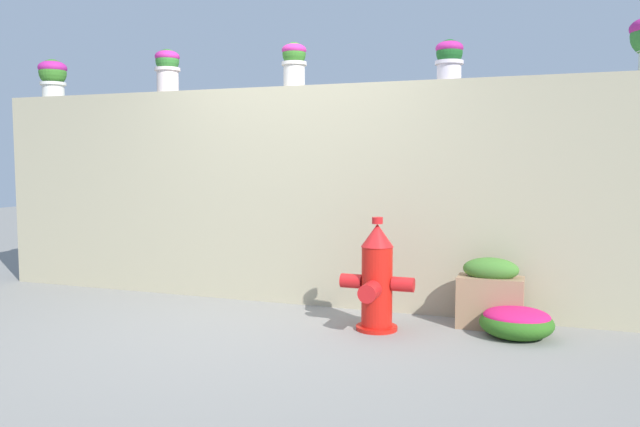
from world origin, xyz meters
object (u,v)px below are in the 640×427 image
(flower_bush_left, at_px, (517,321))
(potted_plant_3, at_px, (449,57))
(fire_hydrant, at_px, (377,280))
(planter_box, at_px, (490,294))
(potted_plant_0, at_px, (53,75))
(potted_plant_2, at_px, (294,61))
(potted_plant_1, at_px, (167,67))

(flower_bush_left, bearing_deg, potted_plant_3, 136.38)
(fire_hydrant, relative_size, flower_bush_left, 1.63)
(fire_hydrant, height_order, flower_bush_left, fire_hydrant)
(flower_bush_left, bearing_deg, planter_box, 134.05)
(planter_box, bearing_deg, potted_plant_3, 137.67)
(flower_bush_left, bearing_deg, potted_plant_0, 172.79)
(potted_plant_3, relative_size, planter_box, 0.61)
(planter_box, bearing_deg, potted_plant_2, 167.40)
(fire_hydrant, distance_m, planter_box, 0.89)
(potted_plant_0, distance_m, fire_hydrant, 4.16)
(potted_plant_1, bearing_deg, fire_hydrant, -17.81)
(fire_hydrant, bearing_deg, planter_box, 24.11)
(potted_plant_2, xyz_separation_m, planter_box, (1.78, -0.40, -1.92))
(potted_plant_1, bearing_deg, potted_plant_2, 1.15)
(potted_plant_1, xyz_separation_m, flower_bush_left, (3.30, -0.58, -2.07))
(potted_plant_0, distance_m, planter_box, 4.90)
(potted_plant_0, height_order, planter_box, potted_plant_0)
(potted_plant_2, bearing_deg, potted_plant_0, -179.66)
(potted_plant_1, bearing_deg, flower_bush_left, -10.05)
(fire_hydrant, xyz_separation_m, planter_box, (0.81, 0.36, -0.12))
(potted_plant_0, height_order, potted_plant_1, potted_plant_1)
(fire_hydrant, bearing_deg, potted_plant_3, 60.05)
(potted_plant_3, distance_m, fire_hydrant, 1.94)
(fire_hydrant, bearing_deg, potted_plant_2, 142.03)
(potted_plant_2, bearing_deg, planter_box, -12.60)
(potted_plant_3, xyz_separation_m, flower_bush_left, (0.60, -0.57, -2.01))
(potted_plant_2, distance_m, flower_bush_left, 2.93)
(potted_plant_0, height_order, flower_bush_left, potted_plant_0)
(potted_plant_3, xyz_separation_m, planter_box, (0.39, -0.36, -1.87))
(potted_plant_1, relative_size, fire_hydrant, 0.49)
(potted_plant_2, distance_m, planter_box, 2.65)
(potted_plant_0, bearing_deg, potted_plant_3, -0.33)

